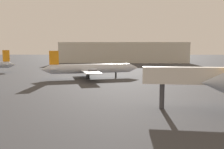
# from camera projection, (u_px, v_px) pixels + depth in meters

# --- Properties ---
(airplane_distant) EXTENTS (28.34, 22.28, 7.97)m
(airplane_distant) POSITION_uv_depth(u_px,v_px,m) (91.00, 69.00, 69.91)
(airplane_distant) COLOR silver
(airplane_distant) RESTS_ON ground_plane
(terminal_building) EXTENTS (75.03, 20.42, 12.01)m
(terminal_building) POSITION_uv_depth(u_px,v_px,m) (123.00, 52.00, 146.57)
(terminal_building) COLOR beige
(terminal_building) RESTS_ON ground_plane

